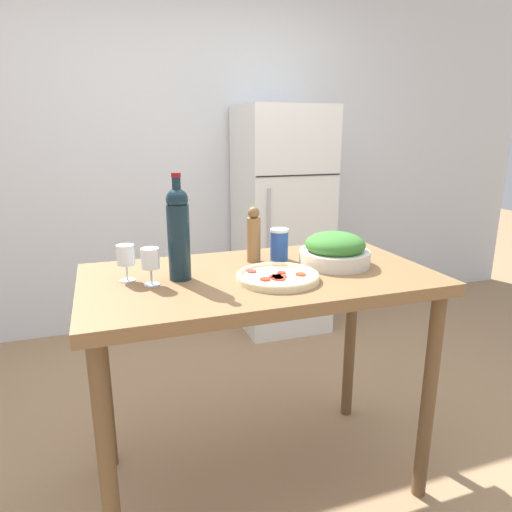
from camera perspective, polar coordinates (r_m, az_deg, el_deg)
name	(u,v)px	position (r m, az deg, el deg)	size (l,w,h in m)	color
ground_plane	(259,477)	(2.24, 0.33, -25.94)	(14.00, 14.00, 0.00)	#9E7A56
wall_back	(175,156)	(3.54, -10.04, 12.16)	(6.40, 0.06, 2.60)	silver
refrigerator	(281,221)	(3.45, 3.19, 4.41)	(0.62, 0.63, 1.66)	white
prep_counter	(259,301)	(1.81, 0.38, -5.71)	(1.34, 0.73, 0.95)	brown
wine_bottle	(178,232)	(1.68, -9.67, 3.01)	(0.08, 0.08, 0.39)	#142833
wine_glass_near	(150,261)	(1.65, -13.07, -0.57)	(0.06, 0.06, 0.14)	silver
wine_glass_far	(126,256)	(1.72, -15.97, -0.05)	(0.06, 0.06, 0.14)	silver
pepper_mill	(254,235)	(1.90, -0.29, 2.58)	(0.06, 0.06, 0.23)	olive
salad_bowl	(335,250)	(1.89, 9.81, 0.70)	(0.29, 0.29, 0.14)	silver
homemade_pizza	(278,277)	(1.68, 2.74, -2.58)	(0.31, 0.31, 0.03)	beige
salt_canister	(279,244)	(1.94, 2.91, 1.47)	(0.08, 0.08, 0.13)	#284CA3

